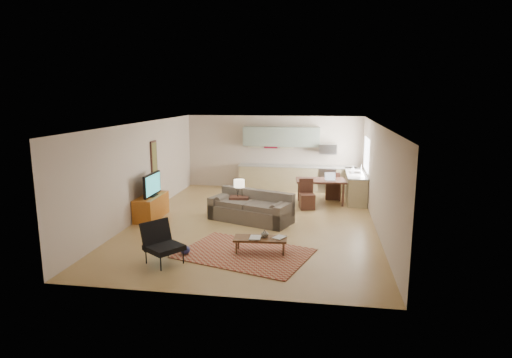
% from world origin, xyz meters
% --- Properties ---
extents(room, '(9.00, 9.00, 9.00)m').
position_xyz_m(room, '(0.00, 0.00, 1.35)').
color(room, '#9F7C47').
rests_on(room, ground).
extents(kitchen_counter_back, '(4.26, 0.64, 0.92)m').
position_xyz_m(kitchen_counter_back, '(0.90, 4.18, 0.46)').
color(kitchen_counter_back, tan).
rests_on(kitchen_counter_back, ground).
extents(kitchen_counter_right, '(0.64, 2.26, 0.92)m').
position_xyz_m(kitchen_counter_right, '(2.93, 3.00, 0.46)').
color(kitchen_counter_right, tan).
rests_on(kitchen_counter_right, ground).
extents(kitchen_range, '(0.62, 0.62, 0.90)m').
position_xyz_m(kitchen_range, '(2.00, 4.18, 0.45)').
color(kitchen_range, '#A5A8AD').
rests_on(kitchen_range, ground).
extents(kitchen_microwave, '(0.62, 0.40, 0.35)m').
position_xyz_m(kitchen_microwave, '(2.00, 4.20, 1.55)').
color(kitchen_microwave, '#A5A8AD').
rests_on(kitchen_microwave, room).
extents(upper_cabinets, '(2.80, 0.34, 0.70)m').
position_xyz_m(upper_cabinets, '(0.30, 4.33, 1.95)').
color(upper_cabinets, gray).
rests_on(upper_cabinets, room).
extents(window_right, '(0.02, 1.40, 1.05)m').
position_xyz_m(window_right, '(3.23, 3.00, 1.55)').
color(window_right, white).
rests_on(window_right, room).
extents(wall_art_left, '(0.06, 0.42, 1.10)m').
position_xyz_m(wall_art_left, '(-3.21, 0.90, 1.55)').
color(wall_art_left, olive).
rests_on(wall_art_left, room).
extents(triptych, '(1.70, 0.04, 0.50)m').
position_xyz_m(triptych, '(-0.10, 4.47, 1.75)').
color(triptych, beige).
rests_on(triptych, room).
extents(rug, '(3.18, 2.63, 0.02)m').
position_xyz_m(rug, '(0.17, -2.44, 0.01)').
color(rug, maroon).
rests_on(rug, floor).
extents(sofa, '(2.60, 1.82, 0.83)m').
position_xyz_m(sofa, '(-0.11, 0.04, 0.41)').
color(sofa, brown).
rests_on(sofa, floor).
extents(coffee_table, '(1.20, 0.54, 0.36)m').
position_xyz_m(coffee_table, '(0.51, -2.32, 0.18)').
color(coffee_table, '#492B16').
rests_on(coffee_table, floor).
extents(book_a, '(0.27, 0.35, 0.03)m').
position_xyz_m(book_a, '(0.28, -2.38, 0.37)').
color(book_a, maroon).
rests_on(book_a, coffee_table).
extents(book_b, '(0.47, 0.48, 0.02)m').
position_xyz_m(book_b, '(0.83, -2.21, 0.36)').
color(book_b, navy).
rests_on(book_b, coffee_table).
extents(vase, '(0.19, 0.19, 0.18)m').
position_xyz_m(vase, '(0.60, -2.27, 0.44)').
color(vase, black).
rests_on(vase, coffee_table).
extents(armchair, '(1.07, 1.07, 0.87)m').
position_xyz_m(armchair, '(-1.37, -3.24, 0.44)').
color(armchair, black).
rests_on(armchair, floor).
extents(tv_credenza, '(0.54, 1.41, 0.65)m').
position_xyz_m(tv_credenza, '(-2.96, -0.08, 0.32)').
color(tv_credenza, '#964C14').
rests_on(tv_credenza, floor).
extents(tv, '(0.11, 1.08, 0.65)m').
position_xyz_m(tv, '(-2.90, -0.08, 0.97)').
color(tv, black).
rests_on(tv, tv_credenza).
extents(console_table, '(0.57, 0.40, 0.63)m').
position_xyz_m(console_table, '(-0.48, 0.32, 0.31)').
color(console_table, '#3C2119').
rests_on(console_table, floor).
extents(table_lamp, '(0.37, 0.37, 0.50)m').
position_xyz_m(table_lamp, '(-0.48, 0.32, 0.88)').
color(table_lamp, beige).
rests_on(table_lamp, console_table).
extents(dining_table, '(1.65, 1.05, 0.79)m').
position_xyz_m(dining_table, '(1.78, 2.34, 0.40)').
color(dining_table, '#3C2119').
rests_on(dining_table, floor).
extents(dining_chair_near, '(0.53, 0.54, 0.92)m').
position_xyz_m(dining_chair_near, '(1.38, 1.62, 0.46)').
color(dining_chair_near, '#3C2119').
rests_on(dining_chair_near, floor).
extents(dining_chair_far, '(0.46, 0.48, 0.94)m').
position_xyz_m(dining_chair_far, '(2.17, 3.06, 0.47)').
color(dining_chair_far, '#3C2119').
rests_on(dining_chair_far, floor).
extents(laptop, '(0.37, 0.30, 0.25)m').
position_xyz_m(laptop, '(2.09, 2.23, 0.92)').
color(laptop, '#A5A8AD').
rests_on(laptop, dining_table).
extents(soap_bottle, '(0.10, 0.10, 0.19)m').
position_xyz_m(soap_bottle, '(2.83, 3.15, 1.02)').
color(soap_bottle, beige).
rests_on(soap_bottle, kitchen_counter_right).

